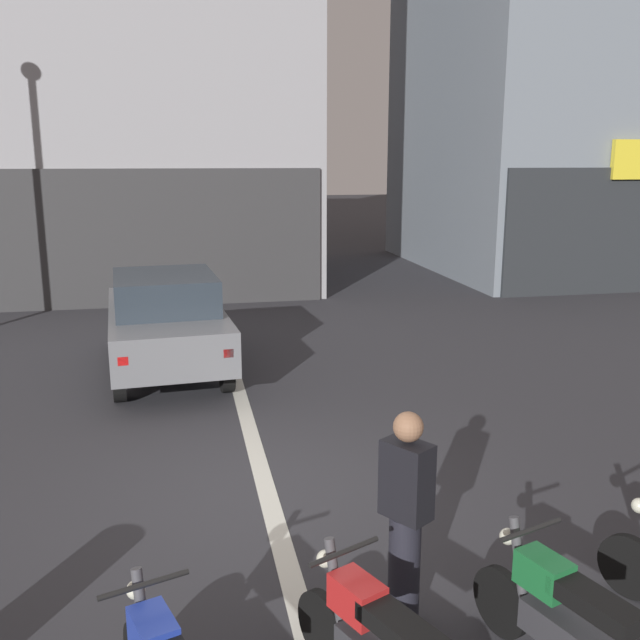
{
  "coord_description": "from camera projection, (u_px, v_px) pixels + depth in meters",
  "views": [
    {
      "loc": [
        -0.8,
        -6.65,
        3.43
      ],
      "look_at": [
        0.94,
        2.0,
        1.4
      ],
      "focal_mm": 39.59,
      "sensor_mm": 36.0,
      "label": 1
    }
  ],
  "objects": [
    {
      "name": "ground_plane",
      "position": [
        269.0,
        499.0,
        7.27
      ],
      "size": [
        120.0,
        120.0,
        0.0
      ],
      "primitive_type": "plane",
      "color": "#333338"
    },
    {
      "name": "motorcycle_green_row_centre",
      "position": [
        564.0,
        620.0,
        4.64
      ],
      "size": [
        0.67,
        1.61,
        0.98
      ],
      "color": "black",
      "rests_on": "ground"
    },
    {
      "name": "person_by_motorcycles",
      "position": [
        406.0,
        517.0,
        5.18
      ],
      "size": [
        0.38,
        0.42,
        1.67
      ],
      "color": "#23232D",
      "rests_on": "ground"
    },
    {
      "name": "car_grey_crossing_near",
      "position": [
        166.0,
        319.0,
        11.39
      ],
      "size": [
        2.09,
        4.23,
        1.64
      ],
      "color": "black",
      "rests_on": "ground"
    },
    {
      "name": "lane_centre_line",
      "position": [
        227.0,
        348.0,
        13.0
      ],
      "size": [
        0.2,
        18.0,
        0.01
      ],
      "primitive_type": "cube",
      "color": "silver",
      "rests_on": "ground"
    }
  ]
}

